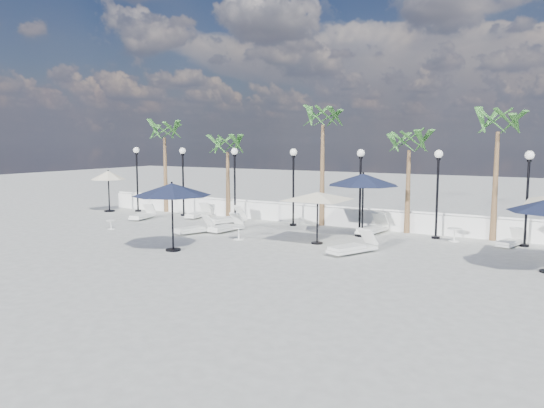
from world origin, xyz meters
The scene contains 29 objects.
ground centered at (0.00, 0.00, 0.00)m, with size 100.00×100.00×0.00m, color gray.
balustrade centered at (0.00, 7.50, 0.47)m, with size 26.00×0.30×1.01m.
lamppost_0 centered at (-10.50, 6.50, 2.49)m, with size 0.36×0.36×3.84m.
lamppost_1 centered at (-7.00, 6.50, 2.49)m, with size 0.36×0.36×3.84m.
lamppost_2 centered at (-3.50, 6.50, 2.49)m, with size 0.36×0.36×3.84m.
lamppost_3 centered at (0.00, 6.50, 2.49)m, with size 0.36×0.36×3.84m.
lamppost_4 centered at (3.50, 6.50, 2.49)m, with size 0.36×0.36×3.84m.
lamppost_5 centered at (7.00, 6.50, 2.49)m, with size 0.36×0.36×3.84m.
lamppost_6 centered at (10.50, 6.50, 2.49)m, with size 0.36×0.36×3.84m.
palm_0 centered at (-9.00, 7.30, 4.53)m, with size 2.60×2.60×5.50m.
palm_1 centered at (-4.50, 7.30, 3.75)m, with size 2.60×2.60×4.70m.
palm_2 centered at (1.20, 7.30, 5.12)m, with size 2.60×2.60×6.10m.
palm_3 centered at (5.50, 7.30, 3.95)m, with size 2.60×2.60×4.90m.
palm_4 centered at (9.20, 7.30, 4.73)m, with size 2.60×2.60×5.70m.
lounger_0 centered at (-5.75, 6.22, 0.24)m, with size 0.79×1.94×0.71m.
lounger_1 centered at (-8.00, 4.29, 0.24)m, with size 1.04×1.99×0.71m.
lounger_2 centered at (-2.82, 2.21, 0.24)m, with size 1.22×2.00×0.72m.
lounger_3 centered at (-3.18, 5.35, 0.26)m, with size 1.33×2.18×0.78m.
lounger_4 centered at (-1.86, 3.36, 0.25)m, with size 0.86×2.01×0.73m.
lounger_5 centered at (4.24, 6.22, 0.27)m, with size 0.93×2.19×0.80m.
lounger_6 centered at (10.02, 6.22, 0.22)m, with size 0.99×1.79×0.64m.
lounger_7 centered at (5.04, 1.74, 0.26)m, with size 1.47×2.19×0.79m.
side_table_0 centered at (-7.08, 1.17, 0.26)m, with size 0.45×0.45×0.44m.
side_table_1 centered at (-0.28, 2.02, 0.33)m, with size 0.57×0.57×0.55m.
side_table_2 centered at (7.83, 6.20, 0.34)m, with size 0.58×0.58×0.56m.
parasol_navy_left centered at (-1.20, -1.18, 2.36)m, with size 3.04×3.04×2.68m.
parasol_navy_mid centered at (4.03, 5.44, 2.51)m, with size 3.19×3.19×2.86m.
parasol_cream_sq_a centered at (3.03, 2.86, 2.13)m, with size 4.69×4.69×2.30m.
parasol_cream_small centered at (-12.00, 5.66, 2.14)m, with size 2.04×2.04×2.50m.
Camera 1 is at (12.20, -16.68, 4.25)m, focal length 35.00 mm.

